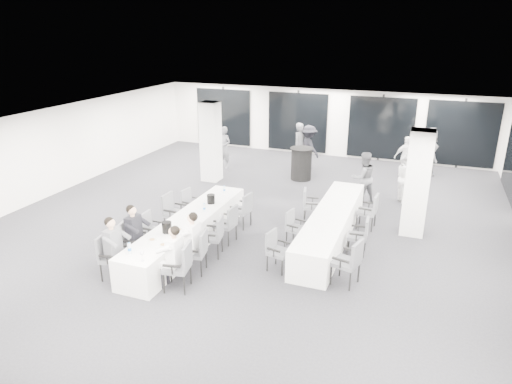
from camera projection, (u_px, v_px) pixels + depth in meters
The scene contains 42 objects.
room at pixel (295, 169), 12.97m from camera, with size 14.04×16.04×2.84m.
column_left at pixel (211, 142), 16.03m from camera, with size 0.60×0.60×2.80m, color silver.
column_right at pixel (417, 183), 11.75m from camera, with size 0.60×0.60×2.80m, color silver.
banquet_table_main at pixel (189, 232), 11.39m from camera, with size 0.90×5.00×0.75m, color white.
banquet_table_side at pixel (331, 226), 11.75m from camera, with size 0.90×5.00×0.75m, color white.
cocktail_table at pixel (301, 164), 16.35m from camera, with size 0.84×0.84×1.16m.
chair_main_left_near at pixel (110, 254), 9.86m from camera, with size 0.58×0.62×1.00m.
chair_main_left_second at pixel (130, 239), 10.52m from camera, with size 0.59×0.63×1.01m.
chair_main_left_mid at pixel (151, 228), 11.26m from camera, with size 0.47×0.53×0.92m.
chair_main_left_fourth at pixel (173, 210), 12.17m from camera, with size 0.54×0.60×1.04m.
chair_main_left_far at pixel (190, 202), 12.99m from camera, with size 0.51×0.54×0.87m.
chair_main_right_near at pixel (181, 264), 9.40m from camera, with size 0.62×0.66×1.04m.
chair_main_right_second at pixel (198, 249), 10.09m from camera, with size 0.58×0.62×0.99m.
chair_main_right_mid at pixel (215, 234), 10.84m from camera, with size 0.59×0.62×0.99m.
chair_main_right_fourth at pixel (228, 222), 11.51m from camera, with size 0.54×0.59×0.98m.
chair_main_right_far at pixel (243, 208), 12.40m from camera, with size 0.56×0.60×0.98m.
chair_side_left_near at pixel (276, 248), 10.23m from camera, with size 0.55×0.58×0.91m.
chair_side_left_mid at pixel (294, 225), 11.48m from camera, with size 0.51×0.54×0.87m.
chair_side_left_far at pixel (309, 203), 12.81m from camera, with size 0.56×0.59×0.94m.
chair_side_right_near at pixel (350, 260), 9.57m from camera, with size 0.64×0.67×1.04m.
chair_side_right_mid at pixel (361, 234), 10.94m from camera, with size 0.49×0.54×0.92m.
chair_side_right_far at pixel (370, 209), 12.32m from camera, with size 0.53×0.58×0.98m.
seated_guest_a at pixel (115, 245), 9.73m from camera, with size 0.50×0.38×1.44m.
seated_guest_b at pixel (136, 231), 10.39m from camera, with size 0.50×0.38×1.44m.
seated_guest_c at pixel (172, 253), 9.37m from camera, with size 0.50×0.38×1.44m.
seated_guest_d at pixel (190, 238), 10.04m from camera, with size 0.50×0.38×1.44m.
standing_guest_a at pixel (300, 143), 17.63m from camera, with size 0.73×0.59×1.99m, color #55565C.
standing_guest_b at pixel (364, 174), 14.06m from camera, with size 0.89×0.54×1.84m, color #55565C.
standing_guest_c at pixel (309, 144), 17.54m from camera, with size 1.24×0.63×1.91m, color black.
standing_guest_d at pixel (407, 154), 16.55m from camera, with size 1.01×0.56×1.71m, color white.
standing_guest_e at pixel (429, 148), 16.71m from camera, with size 0.97×0.59×2.02m, color #55565C.
standing_guest_g at pixel (224, 145), 17.61m from camera, with size 0.67×0.54×1.84m, color #55565C.
standing_guest_h at pixel (407, 174), 14.12m from camera, with size 0.87×0.53×1.80m, color white.
ice_bucket_near at pixel (167, 227), 10.43m from camera, with size 0.22×0.22×0.26m, color black.
ice_bucket_far at pixel (211, 199), 12.17m from camera, with size 0.22×0.22×0.25m, color black.
water_bottle_a at pixel (129, 248), 9.47m from camera, with size 0.07×0.07×0.23m, color silver.
water_bottle_b at pixel (204, 208), 11.64m from camera, with size 0.07×0.07×0.21m, color silver.
water_bottle_c at pixel (224, 189), 12.98m from camera, with size 0.06×0.06×0.20m, color silver.
plate_a at pixel (152, 240), 10.09m from camera, with size 0.20×0.20×0.03m.
plate_b at pixel (163, 245), 9.86m from camera, with size 0.20×0.20×0.03m.
plate_c at pixel (179, 229), 10.60m from camera, with size 0.20×0.20×0.03m.
wine_glass at pixel (142, 254), 9.14m from camera, with size 0.08×0.08×0.22m.
Camera 1 is at (4.28, -10.88, 5.18)m, focal length 32.00 mm.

